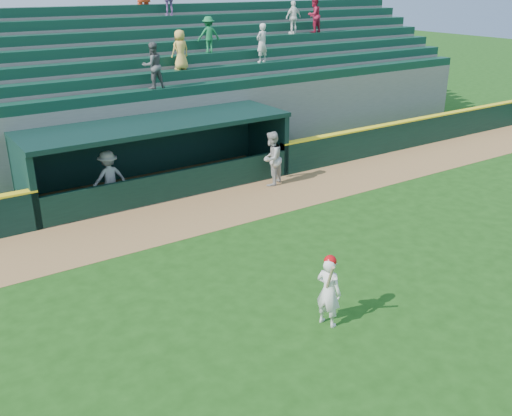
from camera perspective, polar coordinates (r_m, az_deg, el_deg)
name	(u,v)px	position (r m, az deg, el deg)	size (l,w,h in m)	color
ground	(291,275)	(14.68, 3.50, -6.66)	(120.00, 120.00, 0.00)	#194310
warning_track	(199,213)	(18.42, -5.71, -0.54)	(40.00, 3.00, 0.01)	olive
field_wall_right	(421,132)	(26.97, 16.14, 7.32)	(15.50, 0.30, 1.20)	black
wall_stripe_right	(422,118)	(26.82, 16.28, 8.62)	(15.50, 0.32, 0.06)	yellow
dugout_player_front	(271,159)	(20.63, 1.55, 4.96)	(0.96, 0.75, 1.98)	#A8A9A3
dugout_player_inside	(109,177)	(19.52, -14.49, 2.98)	(1.17, 0.67, 1.81)	#A9A9A4
dugout	(156,150)	(20.63, -9.98, 5.69)	(9.40, 2.80, 2.46)	slate
stands	(108,100)	(24.54, -14.61, 10.40)	(34.50, 6.26, 7.61)	slate
batter_at_plate	(329,290)	(12.39, 7.28, -8.15)	(0.60, 0.79, 1.69)	silver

